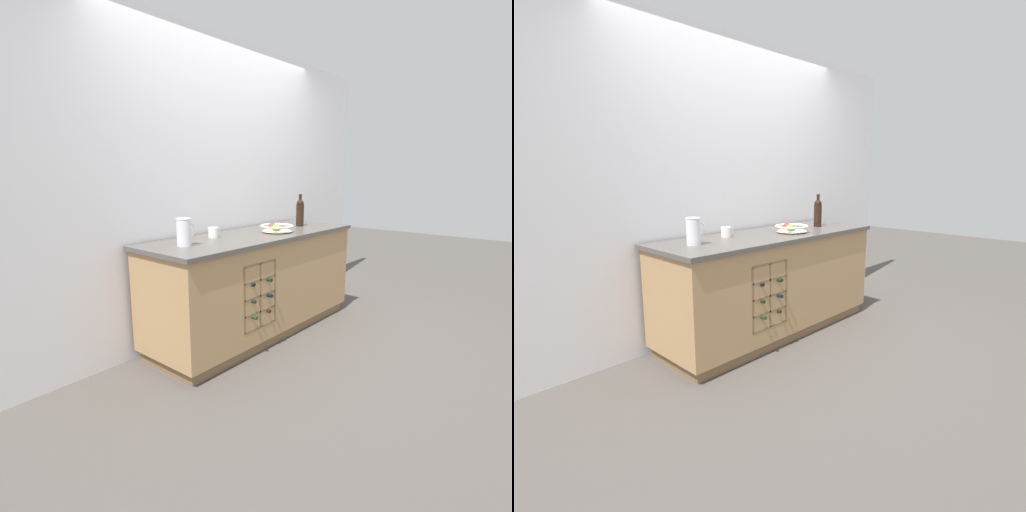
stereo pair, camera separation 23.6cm
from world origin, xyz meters
The scene contains 7 objects.
ground_plane centered at (0.00, 0.00, 0.00)m, with size 14.00×14.00×0.00m, color #4C4742.
back_wall centered at (0.00, 0.40, 1.27)m, with size 4.49×0.06×2.55m, color white.
kitchen_island centered at (0.00, 0.00, 0.45)m, with size 2.13×0.72×0.89m.
fruit_bowl centered at (0.18, -0.08, 0.94)m, with size 0.30×0.30×0.09m.
white_pitcher centered at (-0.77, 0.02, 1.00)m, with size 0.16×0.11×0.20m.
ceramic_mug centered at (-0.37, 0.13, 0.94)m, with size 0.12×0.08×0.08m.
standing_wine_bottle centered at (0.66, -0.01, 1.03)m, with size 0.08×0.08×0.31m.
Camera 2 is at (-2.44, -2.37, 1.42)m, focal length 28.00 mm.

